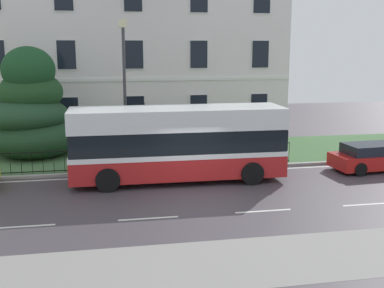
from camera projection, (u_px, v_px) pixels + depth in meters
The scene contains 8 objects.
ground_plane at pixel (191, 189), 19.25m from camera, with size 60.00×56.00×0.18m.
georgian_townhouse at pixel (129, 30), 32.36m from camera, with size 19.61×10.04×13.06m.
iron_verge_railing at pixel (147, 158), 21.86m from camera, with size 13.77×0.04×0.97m.
evergreen_tree at pixel (31, 113), 24.43m from camera, with size 4.64×4.53×5.71m.
single_decker_bus at pixel (178, 143), 20.10m from camera, with size 8.98×2.63×3.13m.
parked_hatchback_00 at pixel (374, 157), 22.04m from camera, with size 4.08×2.00×1.24m.
street_lamp_post at pixel (124, 83), 22.12m from camera, with size 0.36×0.24×6.69m.
litter_bin at pixel (203, 149), 23.29m from camera, with size 0.55×0.55×1.19m.
Camera 1 is at (-3.32, -16.91, 5.64)m, focal length 44.79 mm.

